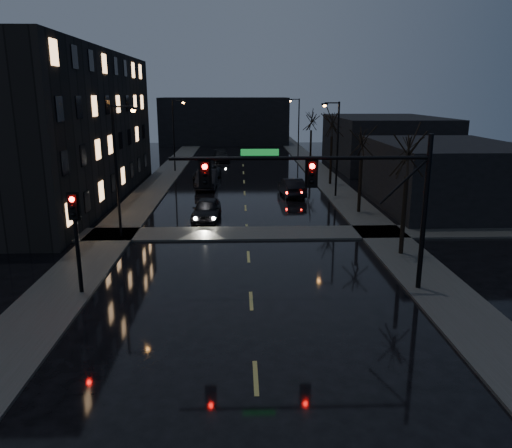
{
  "coord_description": "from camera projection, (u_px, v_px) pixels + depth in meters",
  "views": [
    {
      "loc": [
        -0.46,
        -11.88,
        8.62
      ],
      "look_at": [
        0.24,
        8.82,
        3.2
      ],
      "focal_mm": 35.0,
      "sensor_mm": 36.0,
      "label": 1
    }
  ],
  "objects": [
    {
      "name": "far_block",
      "position": [
        225.0,
        121.0,
        87.99
      ],
      "size": [
        22.0,
        10.0,
        8.0
      ],
      "primitive_type": "cube",
      "color": "black",
      "rests_on": "ground"
    },
    {
      "name": "oncoming_car_c",
      "position": [
        207.0,
        173.0,
        51.57
      ],
      "size": [
        2.89,
        5.29,
        1.4
      ],
      "primitive_type": "imported",
      "rotation": [
        0.0,
        0.0,
        -0.11
      ],
      "color": "black",
      "rests_on": "ground"
    },
    {
      "name": "streetlight_r_mid",
      "position": [
        335.0,
        141.0,
        41.73
      ],
      "size": [
        1.53,
        0.28,
        8.0
      ],
      "color": "black",
      "rests_on": "ground"
    },
    {
      "name": "tree_near",
      "position": [
        409.0,
        141.0,
        25.92
      ],
      "size": [
        3.52,
        3.52,
        8.08
      ],
      "color": "black",
      "rests_on": "ground"
    },
    {
      "name": "sidewalk_cross",
      "position": [
        247.0,
        233.0,
        31.55
      ],
      "size": [
        40.0,
        3.0,
        0.12
      ],
      "primitive_type": "cube",
      "color": "#2D2D2B",
      "rests_on": "ground"
    },
    {
      "name": "oncoming_car_d",
      "position": [
        221.0,
        156.0,
        65.32
      ],
      "size": [
        2.63,
        5.15,
        1.43
      ],
      "primitive_type": "imported",
      "rotation": [
        0.0,
        0.0,
        0.13
      ],
      "color": "black",
      "rests_on": "ground"
    },
    {
      "name": "tree_far",
      "position": [
        312.0,
        115.0,
        60.77
      ],
      "size": [
        3.43,
        3.43,
        7.88
      ],
      "color": "black",
      "rests_on": "ground"
    },
    {
      "name": "lead_car",
      "position": [
        292.0,
        187.0,
        43.28
      ],
      "size": [
        2.19,
        4.9,
        1.56
      ],
      "primitive_type": "imported",
      "rotation": [
        0.0,
        0.0,
        3.26
      ],
      "color": "black",
      "rests_on": "ground"
    },
    {
      "name": "signal_pole_left",
      "position": [
        76.0,
        229.0,
        21.37
      ],
      "size": [
        0.35,
        0.41,
        4.53
      ],
      "color": "black",
      "rests_on": "ground"
    },
    {
      "name": "oncoming_car_a",
      "position": [
        206.0,
        209.0,
        35.0
      ],
      "size": [
        2.1,
        4.58,
        1.52
      ],
      "primitive_type": "imported",
      "rotation": [
        0.0,
        0.0,
        -0.07
      ],
      "color": "black",
      "rests_on": "ground"
    },
    {
      "name": "streetlight_l_near",
      "position": [
        120.0,
        161.0,
        29.63
      ],
      "size": [
        1.53,
        0.28,
        8.0
      ],
      "color": "black",
      "rests_on": "ground"
    },
    {
      "name": "signal_mast",
      "position": [
        340.0,
        184.0,
        21.27
      ],
      "size": [
        11.11,
        0.41,
        7.0
      ],
      "color": "black",
      "rests_on": "ground"
    },
    {
      "name": "sidewalk_right",
      "position": [
        333.0,
        186.0,
        47.78
      ],
      "size": [
        3.0,
        140.0,
        0.12
      ],
      "primitive_type": "cube",
      "color": "#2D2D2B",
      "rests_on": "ground"
    },
    {
      "name": "ground",
      "position": [
        258.0,
        418.0,
        13.68
      ],
      "size": [
        160.0,
        160.0,
        0.0
      ],
      "primitive_type": "plane",
      "color": "black",
      "rests_on": "ground"
    },
    {
      "name": "commercial_right_near",
      "position": [
        445.0,
        175.0,
        38.69
      ],
      "size": [
        10.0,
        14.0,
        5.0
      ],
      "primitive_type": "cube",
      "color": "black",
      "rests_on": "ground"
    },
    {
      "name": "sidewalk_left",
      "position": [
        155.0,
        187.0,
        47.23
      ],
      "size": [
        3.0,
        140.0,
        0.12
      ],
      "primitive_type": "cube",
      "color": "#2D2D2B",
      "rests_on": "ground"
    },
    {
      "name": "apartment_block",
      "position": [
        42.0,
        127.0,
        40.64
      ],
      "size": [
        12.0,
        30.0,
        12.0
      ],
      "primitive_type": "cube",
      "color": "black",
      "rests_on": "ground"
    },
    {
      "name": "streetlight_r_far",
      "position": [
        297.0,
        123.0,
        68.8
      ],
      "size": [
        1.53,
        0.28,
        8.0
      ],
      "color": "black",
      "rests_on": "ground"
    },
    {
      "name": "oncoming_car_b",
      "position": [
        207.0,
        179.0,
        46.7
      ],
      "size": [
        1.88,
        5.2,
        1.7
      ],
      "primitive_type": "imported",
      "rotation": [
        0.0,
        0.0,
        -0.02
      ],
      "color": "black",
      "rests_on": "ground"
    },
    {
      "name": "commercial_right_far",
      "position": [
        384.0,
        142.0,
        59.89
      ],
      "size": [
        12.0,
        18.0,
        6.0
      ],
      "primitive_type": "cube",
      "color": "black",
      "rests_on": "ground"
    },
    {
      "name": "tree_mid_a",
      "position": [
        363.0,
        134.0,
        35.69
      ],
      "size": [
        3.3,
        3.3,
        7.58
      ],
      "color": "black",
      "rests_on": "ground"
    },
    {
      "name": "streetlight_l_far",
      "position": [
        175.0,
        129.0,
        55.74
      ],
      "size": [
        1.53,
        0.28,
        8.0
      ],
      "color": "black",
      "rests_on": "ground"
    },
    {
      "name": "tree_mid_b",
      "position": [
        333.0,
        116.0,
        47.09
      ],
      "size": [
        3.74,
        3.74,
        8.59
      ],
      "color": "black",
      "rests_on": "ground"
    }
  ]
}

